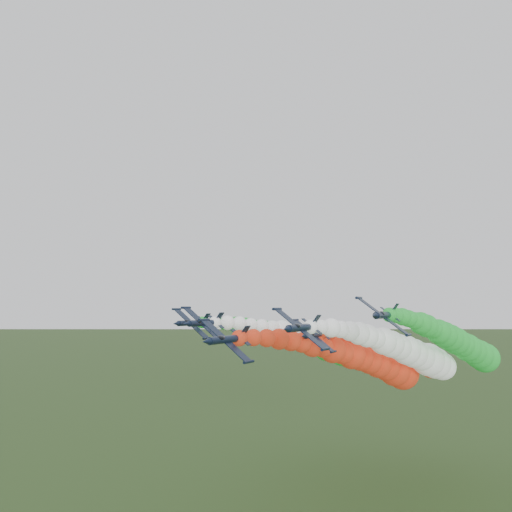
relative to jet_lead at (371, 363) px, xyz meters
The scene contains 6 objects.
jet_lead is the anchor object (origin of this frame).
jet_inner_left 16.80m from the jet_lead, 136.44° to the left, with size 15.65×77.92×18.34m.
jet_inner_right 10.04m from the jet_lead, 34.46° to the left, with size 15.33×77.60×18.02m.
jet_outer_left 26.86m from the jet_lead, 139.60° to the left, with size 15.35×77.62×18.04m.
jet_outer_right 23.11m from the jet_lead, 41.52° to the left, with size 15.70×77.96×18.39m.
jet_trail 23.06m from the jet_lead, 85.10° to the left, with size 15.55×77.82×18.25m.
Camera 1 is at (31.64, -66.79, 43.38)m, focal length 35.00 mm.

